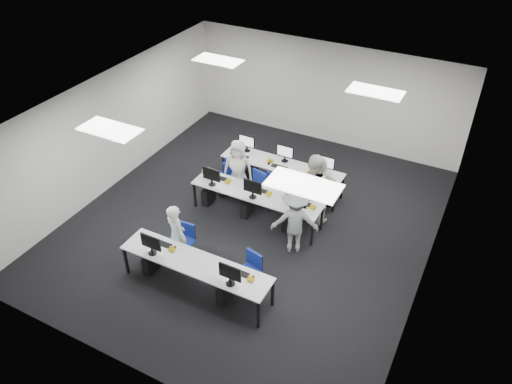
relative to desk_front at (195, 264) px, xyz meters
The scene contains 23 objects.
room 2.54m from the desk_front, 90.00° to the left, with size 9.00×9.02×3.00m.
ceiling_panels 3.33m from the desk_front, 90.00° to the left, with size 5.20×4.60×0.02m.
desk_front is the anchor object (origin of this frame).
desk_mid 2.60m from the desk_front, 90.00° to the left, with size 3.20×0.70×0.73m.
desk_back 4.00m from the desk_front, 90.00° to the left, with size 3.20×0.70×0.73m.
equipment_front 0.38m from the desk_front, behind, with size 2.51×0.41×1.19m.
equipment_mid 2.61m from the desk_front, 94.24° to the left, with size 2.91×0.41×1.19m.
equipment_back 4.04m from the desk_front, 87.27° to the left, with size 2.91×0.41×1.19m.
chair_0 1.06m from the desk_front, 139.78° to the left, with size 0.45×0.49×0.86m.
chair_1 1.13m from the desk_front, 29.29° to the left, with size 0.51×0.54×0.84m.
chair_2 3.51m from the desk_front, 110.98° to the left, with size 0.54×0.56×0.83m.
chair_3 3.24m from the desk_front, 89.21° to the left, with size 0.47×0.50×0.83m.
chair_4 3.45m from the desk_front, 69.84° to the left, with size 0.51×0.53×0.82m.
chair_5 3.70m from the desk_front, 108.56° to the left, with size 0.52×0.55×0.83m.
chair_6 3.43m from the desk_front, 92.99° to the left, with size 0.56×0.59×0.92m.
chair_7 3.72m from the desk_front, 73.61° to the left, with size 0.56×0.58×0.86m.
handbag 2.99m from the desk_front, 117.12° to the left, with size 0.33×0.21×0.27m, color #94744C.
student_0 0.89m from the desk_front, 148.46° to the left, with size 0.56×0.37×1.53m, color white.
student_1 3.44m from the desk_front, 70.37° to the left, with size 0.85×0.66×1.75m, color white.
student_2 3.40m from the desk_front, 104.81° to the left, with size 0.75×0.49×1.53m, color white.
student_3 3.58m from the desk_front, 69.15° to the left, with size 0.96×0.40×1.64m, color white.
photographer 2.36m from the desk_front, 58.01° to the left, with size 1.04×0.60×1.61m, color gray.
dslr_camera 2.65m from the desk_front, 61.48° to the left, with size 0.14×0.18×0.10m, color black.
Camera 1 is at (4.34, -8.16, 7.58)m, focal length 35.00 mm.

